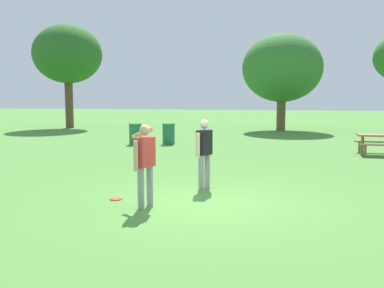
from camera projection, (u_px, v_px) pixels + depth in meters
ground_plane at (206, 203)px, 8.57m from camera, size 120.00×120.00×0.00m
person_thrower at (204, 149)px, 9.78m from camera, size 0.35×0.57×1.64m
person_catcher at (145, 159)px, 8.09m from camera, size 0.61×0.78×1.64m
frisbee at (116, 199)px, 8.86m from camera, size 0.27×0.27×0.03m
picnic_table_near at (381, 140)px, 15.53m from camera, size 1.70×1.42×0.77m
trash_can_beside_table at (169, 134)px, 19.13m from camera, size 0.59×0.59×0.96m
trash_can_further_along at (135, 134)px, 19.04m from camera, size 0.59×0.59×0.96m
tree_tall_left at (68, 55)px, 28.53m from camera, size 4.68×4.68×7.07m
tree_broad_center at (282, 68)px, 26.33m from camera, size 5.04×5.04×6.12m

